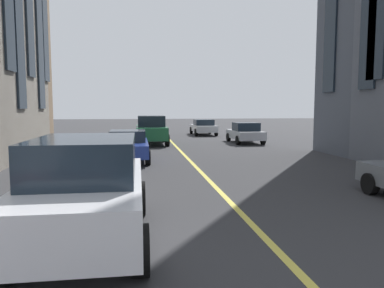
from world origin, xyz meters
name	(u,v)px	position (x,y,z in m)	size (l,w,h in m)	color
lane_centre_line	(182,152)	(20.00, 0.00, 0.00)	(80.00, 0.16, 0.01)	#D8C64C
car_silver_trailing	(245,133)	(24.66, -4.90, 0.70)	(3.90, 1.89, 1.40)	#B7BABF
car_blue_parked_a	(128,145)	(17.29, 2.79, 0.70)	(4.40, 1.95, 1.37)	navy
car_silver_parked_b	(203,127)	(32.52, -3.38, 0.70)	(4.40, 1.95, 1.37)	#B7BABF
car_green_far	(151,129)	(24.82, 1.47, 0.97)	(4.70, 2.14, 1.88)	#1E6038
car_white_oncoming	(86,189)	(6.93, 3.24, 0.97)	(4.70, 2.14, 1.88)	silver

